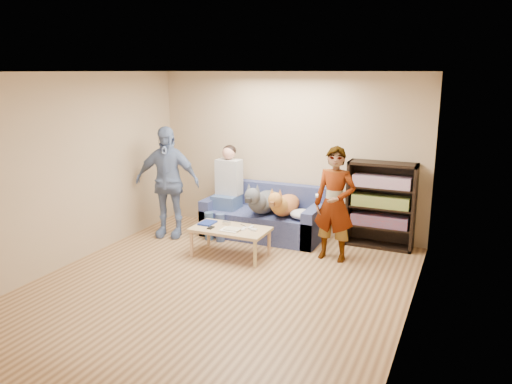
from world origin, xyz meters
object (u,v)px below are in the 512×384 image
at_px(sofa, 264,219).
at_px(dog_gray, 263,201).
at_px(coffee_table, 230,231).
at_px(person_seated, 226,187).
at_px(dog_tan, 284,205).
at_px(person_standing_left, 167,182).
at_px(notebook_blue, 207,223).
at_px(camera_silver, 227,223).
at_px(bookshelf, 381,203).
at_px(person_standing_right, 335,204).

xyz_separation_m(sofa, dog_gray, (0.06, -0.19, 0.34)).
relative_size(dog_gray, coffee_table, 1.13).
distance_m(person_seated, dog_tan, 1.04).
relative_size(person_standing_left, person_seated, 1.21).
distance_m(notebook_blue, camera_silver, 0.29).
height_order(notebook_blue, coffee_table, notebook_blue).
relative_size(person_standing_left, bookshelf, 1.37).
bearing_deg(camera_silver, dog_gray, 70.48).
distance_m(dog_tan, coffee_table, 1.02).
distance_m(person_standing_right, notebook_blue, 1.87).
xyz_separation_m(notebook_blue, coffee_table, (0.40, -0.05, -0.06)).
xyz_separation_m(dog_gray, dog_tan, (0.35, 0.01, -0.02)).
bearing_deg(dog_tan, dog_gray, -178.63).
xyz_separation_m(dog_gray, coffee_table, (-0.14, -0.86, -0.25)).
relative_size(person_standing_left, dog_tan, 1.56).
bearing_deg(notebook_blue, sofa, 64.08).
bearing_deg(dog_tan, coffee_table, -119.65).
relative_size(notebook_blue, camera_silver, 2.36).
bearing_deg(bookshelf, person_standing_left, -164.99).
bearing_deg(camera_silver, coffee_table, -45.00).
relative_size(person_standing_left, dog_gray, 1.44).
height_order(person_standing_left, person_seated, person_standing_left).
relative_size(dog_gray, bookshelf, 0.95).
height_order(dog_gray, bookshelf, bookshelf).
distance_m(sofa, coffee_table, 1.06).
height_order(notebook_blue, bookshelf, bookshelf).
relative_size(sofa, person_seated, 1.29).
xyz_separation_m(person_standing_left, person_seated, (0.80, 0.50, -0.12)).
bearing_deg(person_standing_left, person_standing_right, -12.77).
bearing_deg(camera_silver, notebook_blue, -165.96).
bearing_deg(dog_tan, sofa, 155.53).
distance_m(notebook_blue, person_seated, 0.95).
relative_size(notebook_blue, coffee_table, 0.24).
height_order(dog_gray, coffee_table, dog_gray).
height_order(person_seated, dog_gray, person_seated).
bearing_deg(bookshelf, dog_gray, -166.24).
height_order(sofa, dog_gray, dog_gray).
bearing_deg(person_seated, camera_silver, -62.94).
distance_m(notebook_blue, dog_tan, 1.22).
bearing_deg(dog_gray, person_standing_left, -163.52).
relative_size(sofa, coffee_table, 1.73).
relative_size(camera_silver, dog_tan, 0.10).
relative_size(person_standing_left, coffee_table, 1.62).
xyz_separation_m(person_standing_right, dog_tan, (-0.89, 0.38, -0.20)).
height_order(person_standing_right, dog_tan, person_standing_right).
bearing_deg(person_seated, coffee_table, -60.12).
height_order(person_standing_right, dog_gray, person_standing_right).
xyz_separation_m(person_seated, bookshelf, (2.42, 0.36, -0.09)).
bearing_deg(person_standing_left, coffee_table, -31.67).
bearing_deg(person_standing_left, dog_gray, 2.42).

